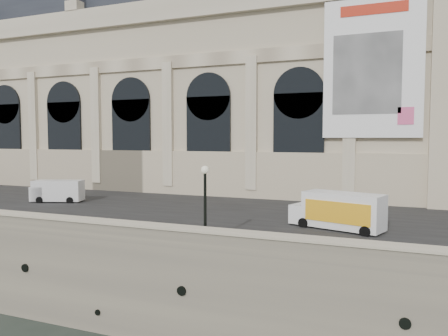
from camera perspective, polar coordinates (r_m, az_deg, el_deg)
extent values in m
plane|color=black|center=(35.99, -26.61, -16.75)|extent=(260.00, 260.00, 0.00)
cube|color=gray|center=(63.26, -2.16, -4.68)|extent=(160.00, 70.00, 6.00)
cube|color=#2D2D2D|center=(44.68, -13.26, -4.45)|extent=(160.00, 24.00, 0.06)
cube|color=gray|center=(34.67, -26.20, -6.29)|extent=(160.00, 1.20, 1.10)
cube|color=beige|center=(34.57, -26.23, -5.31)|extent=(160.00, 1.40, 0.12)
cube|color=beige|center=(61.93, -8.85, 8.08)|extent=(68.00, 18.00, 22.00)
cube|color=beige|center=(54.24, -13.71, -0.37)|extent=(68.60, 0.40, 5.00)
cube|color=beige|center=(55.84, -14.12, 18.69)|extent=(69.00, 0.80, 2.40)
cube|color=beige|center=(54.76, -13.92, 12.78)|extent=(68.00, 0.30, 1.40)
cube|color=#262C33|center=(64.48, -8.99, 20.59)|extent=(64.00, 15.00, 6.00)
cube|color=black|center=(66.20, -26.58, 3.55)|extent=(5.20, 0.25, 9.00)
cylinder|color=black|center=(66.36, -26.70, 7.43)|extent=(5.20, 0.25, 5.20)
cube|color=beige|center=(62.52, -23.62, 5.01)|extent=(1.20, 0.50, 14.00)
cube|color=black|center=(59.09, -20.12, 3.73)|extent=(5.20, 0.25, 9.00)
cylinder|color=black|center=(59.27, -20.22, 8.08)|extent=(5.20, 0.25, 5.20)
cube|color=beige|center=(55.84, -16.37, 5.35)|extent=(1.20, 0.50, 14.00)
cube|color=black|center=(52.93, -12.03, 3.88)|extent=(5.20, 0.25, 9.00)
cylinder|color=black|center=(53.12, -12.10, 8.74)|extent=(5.20, 0.25, 5.20)
cube|color=beige|center=(50.27, -7.34, 5.65)|extent=(1.20, 0.50, 14.00)
cube|color=black|center=(48.07, -2.07, 3.97)|extent=(5.20, 0.25, 9.00)
cylinder|color=black|center=(48.28, -2.08, 9.32)|extent=(5.20, 0.25, 5.20)
cube|color=beige|center=(46.22, 3.59, 5.83)|extent=(1.20, 0.50, 14.00)
cube|color=black|center=(44.94, 9.69, 3.92)|extent=(5.20, 0.25, 9.00)
cylinder|color=black|center=(45.17, 9.76, 9.64)|extent=(5.20, 0.25, 5.20)
cube|color=beige|center=(44.11, 16.09, 5.78)|extent=(1.20, 0.50, 14.00)
cube|color=white|center=(44.21, 18.82, 12.23)|extent=(9.00, 0.35, 13.00)
cube|color=#B11E0B|center=(45.13, 18.97, 19.06)|extent=(6.00, 0.06, 1.00)
cube|color=gray|center=(43.97, 18.13, 11.63)|extent=(6.20, 0.06, 7.50)
cube|color=#DB4D81|center=(43.50, 22.65, 6.32)|extent=(1.40, 0.06, 1.60)
cube|color=silver|center=(47.02, -20.83, -2.76)|extent=(5.13, 3.36, 2.04)
cube|color=silver|center=(47.83, -22.93, -3.08)|extent=(1.89, 2.20, 1.42)
cube|color=black|center=(47.99, -23.49, -2.48)|extent=(0.59, 1.52, 0.71)
cylinder|color=black|center=(46.91, -22.98, -3.89)|extent=(0.71, 0.43, 0.67)
cylinder|color=black|center=(48.58, -22.04, -3.60)|extent=(0.71, 0.43, 0.67)
cylinder|color=black|center=(45.68, -19.49, -4.00)|extent=(0.71, 0.43, 0.67)
cylinder|color=black|center=(47.40, -18.66, -3.70)|extent=(0.71, 0.43, 0.67)
cube|color=white|center=(31.71, 15.30, -5.37)|extent=(5.85, 3.65, 2.46)
cube|color=gold|center=(30.75, 14.48, -5.64)|extent=(4.54, 1.49, 1.46)
cube|color=#B11E0B|center=(30.75, 14.48, -5.64)|extent=(2.62, 0.87, 0.55)
cube|color=white|center=(33.17, 10.38, -5.84)|extent=(2.00, 2.35, 1.37)
cylinder|color=black|center=(32.10, 10.31, -7.08)|extent=(0.77, 0.46, 0.73)
cylinder|color=black|center=(33.91, 12.05, -6.51)|extent=(0.77, 0.46, 0.73)
cylinder|color=black|center=(30.19, 17.95, -7.91)|extent=(0.77, 0.46, 0.73)
cylinder|color=black|center=(32.11, 19.34, -7.23)|extent=(0.77, 0.46, 0.73)
cylinder|color=black|center=(27.07, -2.47, -9.40)|extent=(0.49, 0.49, 0.44)
cylinder|color=black|center=(26.68, -2.48, -5.22)|extent=(0.18, 0.18, 4.43)
sphere|color=beige|center=(26.41, -2.50, -0.23)|extent=(0.49, 0.49, 0.49)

